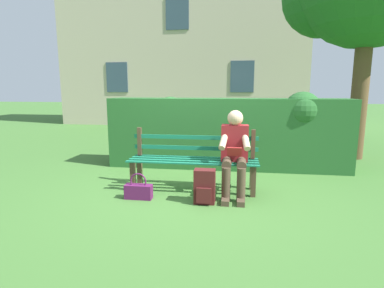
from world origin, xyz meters
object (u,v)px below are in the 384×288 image
Objects in this scene: park_bench at (194,160)px; person_seated at (234,151)px; handbag at (139,191)px; backpack at (205,187)px.

person_seated is (-0.60, 0.16, 0.19)m from park_bench.
backpack is at bearing 178.07° from handbag.
person_seated reaches higher than park_bench.
person_seated is 3.20× the size of handbag.
handbag is at bearing -1.93° from backpack.
backpack is 0.92m from handbag.
handbag is at bearing 16.05° from person_seated.
person_seated is 1.44m from handbag.
person_seated reaches higher than backpack.
park_bench is 0.65m from person_seated.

